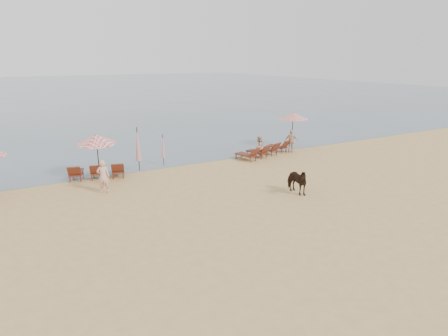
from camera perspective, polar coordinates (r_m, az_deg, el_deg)
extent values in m
plane|color=tan|center=(15.31, 9.16, -8.59)|extent=(120.00, 120.00, 0.00)
cube|color=#51606B|center=(91.48, -23.74, 10.98)|extent=(160.00, 140.00, 0.06)
cube|color=maroon|center=(22.20, -21.58, -0.64)|extent=(0.98, 1.54, 0.08)
cube|color=maroon|center=(21.40, -21.87, -0.49)|extent=(0.75, 0.61, 0.62)
cube|color=maroon|center=(22.09, -18.72, -0.44)|extent=(0.98, 1.54, 0.08)
cube|color=maroon|center=(21.28, -18.90, -0.27)|extent=(0.75, 0.61, 0.62)
cube|color=maroon|center=(22.03, -15.84, -0.23)|extent=(0.98, 1.54, 0.08)
cube|color=maroon|center=(21.22, -15.91, -0.06)|extent=(0.75, 0.61, 0.62)
cube|color=maroon|center=(24.55, 3.34, 2.05)|extent=(1.02, 1.53, 0.08)
cube|color=maroon|center=(24.01, 4.69, 2.38)|extent=(0.75, 0.62, 0.62)
cube|color=maroon|center=(25.36, 5.01, 2.48)|extent=(1.02, 1.53, 0.08)
cube|color=maroon|center=(24.83, 6.35, 2.81)|extent=(0.75, 0.62, 0.62)
cube|color=maroon|center=(26.20, 6.57, 2.88)|extent=(1.02, 1.53, 0.08)
cube|color=maroon|center=(25.68, 7.90, 3.20)|extent=(0.75, 0.62, 0.62)
cube|color=maroon|center=(27.05, 8.04, 3.25)|extent=(1.02, 1.53, 0.08)
cube|color=maroon|center=(26.55, 9.36, 3.57)|extent=(0.75, 0.62, 0.62)
cylinder|color=black|center=(21.59, -18.62, 1.39)|extent=(0.05, 0.05, 2.29)
cone|color=red|center=(21.35, -18.89, 4.22)|extent=(2.03, 2.07, 0.69)
sphere|color=black|center=(21.31, -18.94, 4.78)|extent=(0.09, 0.09, 0.09)
cylinder|color=black|center=(28.40, 10.37, 5.53)|extent=(0.05, 0.05, 2.41)
cone|color=red|center=(28.21, 10.49, 7.83)|extent=(2.14, 2.14, 0.48)
sphere|color=black|center=(28.18, 10.51, 8.26)|extent=(0.09, 0.09, 0.09)
cylinder|color=black|center=(22.41, -12.96, 2.80)|extent=(0.06, 0.06, 2.63)
cone|color=#B5222B|center=(22.34, -13.01, 3.59)|extent=(0.32, 0.32, 1.97)
cylinder|color=black|center=(23.43, -9.27, 2.75)|extent=(0.04, 0.04, 1.96)
cone|color=#B5222B|center=(23.38, -9.29, 3.31)|extent=(0.24, 0.24, 1.47)
imported|color=black|center=(18.65, 10.90, -1.92)|extent=(0.75, 1.57, 1.31)
imported|color=#E3A78E|center=(19.32, -17.92, -1.23)|extent=(0.70, 0.56, 1.66)
imported|color=tan|center=(25.05, 5.33, 3.21)|extent=(0.90, 0.83, 1.48)
imported|color=tan|center=(26.82, 10.21, 4.04)|extent=(0.99, 0.90, 1.62)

